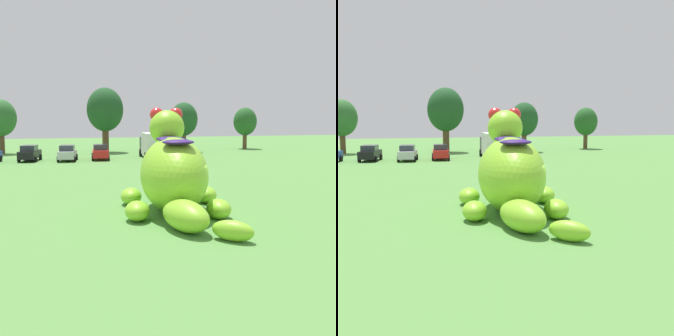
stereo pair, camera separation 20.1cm
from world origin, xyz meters
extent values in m
plane|color=#568E42|center=(0.00, 0.00, 0.00)|extent=(160.00, 160.00, 0.00)
ellipsoid|color=#8CD12D|center=(-0.34, 0.96, 1.85)|extent=(4.26, 7.01, 3.71)
ellipsoid|color=#8CD12D|center=(0.09, 3.73, 4.10)|extent=(2.26, 2.42, 1.96)
sphere|color=red|center=(-0.40, 4.10, 4.84)|extent=(0.78, 0.78, 0.78)
sphere|color=red|center=(0.67, 3.94, 4.84)|extent=(0.78, 0.78, 0.78)
ellipsoid|color=navy|center=(-0.11, 2.43, 3.56)|extent=(1.65, 1.40, 0.25)
ellipsoid|color=navy|center=(-0.34, 0.96, 3.56)|extent=(1.65, 1.40, 0.25)
ellipsoid|color=navy|center=(-0.59, -0.67, 3.56)|extent=(1.65, 1.40, 0.25)
ellipsoid|color=#8CD12D|center=(-2.10, 3.07, 0.45)|extent=(1.36, 1.74, 0.91)
ellipsoid|color=#8CD12D|center=(1.98, 2.44, 0.45)|extent=(1.36, 1.74, 0.91)
ellipsoid|color=#8CD12D|center=(-2.48, -0.54, 0.45)|extent=(1.36, 1.74, 0.91)
ellipsoid|color=#8CD12D|center=(1.26, -1.12, 0.45)|extent=(1.36, 1.74, 0.91)
ellipsoid|color=#8CD12D|center=(-0.91, -2.78, 0.65)|extent=(2.04, 3.20, 1.30)
ellipsoid|color=#8CD12D|center=(0.40, -4.60, 0.40)|extent=(1.74, 1.78, 0.79)
cylinder|color=black|center=(-11.53, 28.77, 0.32)|extent=(0.38, 0.68, 0.64)
cube|color=black|center=(-8.50, 28.58, 0.72)|extent=(2.40, 4.34, 0.80)
cube|color=#2D333D|center=(-8.53, 28.44, 1.42)|extent=(1.82, 2.20, 0.60)
cylinder|color=black|center=(-9.12, 29.98, 0.32)|extent=(0.35, 0.67, 0.64)
cylinder|color=black|center=(-7.44, 29.68, 0.32)|extent=(0.35, 0.67, 0.64)
cylinder|color=black|center=(-9.57, 27.48, 0.32)|extent=(0.35, 0.67, 0.64)
cylinder|color=black|center=(-7.89, 27.18, 0.32)|extent=(0.35, 0.67, 0.64)
cube|color=#B7BABF|center=(-4.56, 27.66, 0.72)|extent=(2.25, 4.29, 0.80)
cube|color=#2D333D|center=(-4.58, 27.51, 1.42)|extent=(1.75, 2.16, 0.60)
cylinder|color=black|center=(-5.22, 29.03, 0.32)|extent=(0.33, 0.67, 0.64)
cylinder|color=black|center=(-3.54, 28.80, 0.32)|extent=(0.33, 0.67, 0.64)
cylinder|color=black|center=(-5.57, 26.51, 0.32)|extent=(0.33, 0.67, 0.64)
cylinder|color=black|center=(-3.89, 26.28, 0.32)|extent=(0.33, 0.67, 0.64)
cube|color=red|center=(-0.96, 28.10, 0.72)|extent=(2.06, 4.24, 0.80)
cube|color=#2D333D|center=(-0.97, 27.95, 1.42)|extent=(1.67, 2.09, 0.60)
cylinder|color=black|center=(-1.69, 29.44, 0.32)|extent=(0.30, 0.66, 0.64)
cylinder|color=black|center=(0.00, 29.29, 0.32)|extent=(0.30, 0.66, 0.64)
cylinder|color=black|center=(-1.92, 26.91, 0.32)|extent=(0.30, 0.66, 0.64)
cylinder|color=black|center=(-0.22, 26.76, 0.32)|extent=(0.30, 0.66, 0.64)
cube|color=#333842|center=(5.15, 30.46, 1.40)|extent=(2.13, 1.94, 1.90)
cube|color=silver|center=(4.92, 27.27, 1.70)|extent=(2.43, 4.74, 2.50)
cylinder|color=black|center=(4.15, 30.53, 0.45)|extent=(0.34, 0.92, 0.90)
cylinder|color=black|center=(6.15, 30.39, 0.45)|extent=(0.34, 0.92, 0.90)
cylinder|color=black|center=(3.75, 25.74, 0.45)|extent=(0.34, 0.92, 0.90)
cylinder|color=black|center=(5.85, 25.58, 0.45)|extent=(0.34, 0.92, 0.90)
cylinder|color=brown|center=(-12.42, 38.99, 1.24)|extent=(0.71, 0.71, 2.48)
ellipsoid|color=#2D662D|center=(-12.42, 38.99, 4.65)|extent=(3.96, 3.96, 4.75)
cylinder|color=brown|center=(0.91, 38.29, 1.53)|extent=(0.88, 0.88, 3.07)
ellipsoid|color=#1E4C23|center=(0.91, 38.29, 5.77)|extent=(4.91, 4.91, 5.89)
cylinder|color=brown|center=(11.40, 36.15, 1.19)|extent=(0.68, 0.68, 2.38)
ellipsoid|color=#1E4C23|center=(11.40, 36.15, 4.48)|extent=(3.81, 3.81, 4.57)
cylinder|color=brown|center=(22.08, 39.13, 1.09)|extent=(0.62, 0.62, 2.18)
ellipsoid|color=#235623|center=(22.08, 39.13, 4.11)|extent=(3.49, 3.49, 4.19)
cylinder|color=#2D334C|center=(4.32, 24.56, 0.44)|extent=(0.26, 0.26, 0.88)
cube|color=#2D4CA5|center=(4.32, 24.56, 1.18)|extent=(0.38, 0.22, 0.60)
sphere|color=tan|center=(4.32, 24.56, 1.60)|extent=(0.22, 0.22, 0.22)
camera|label=1|loc=(-6.10, -18.82, 4.66)|focal=44.62mm
camera|label=2|loc=(-5.91, -18.87, 4.66)|focal=44.62mm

